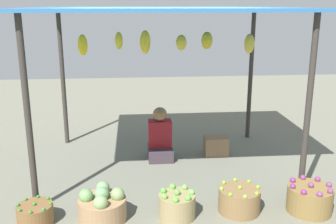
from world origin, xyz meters
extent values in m
plane|color=slate|center=(0.00, 0.00, 0.00)|extent=(14.00, 14.00, 0.00)
cylinder|color=#38332D|center=(-1.54, -1.10, 1.08)|extent=(0.07, 0.07, 2.15)
cylinder|color=#38332D|center=(1.54, -1.10, 1.08)|extent=(0.07, 0.07, 2.15)
cylinder|color=#38332D|center=(-1.54, 1.10, 1.08)|extent=(0.07, 0.07, 2.15)
cylinder|color=#38332D|center=(1.54, 1.10, 1.08)|extent=(0.07, 0.07, 2.15)
cube|color=#3272B3|center=(0.00, 0.00, 2.17)|extent=(3.38, 2.50, 0.04)
ellipsoid|color=yellow|center=(-1.04, -0.13, 1.74)|extent=(0.12, 0.12, 0.26)
ellipsoid|color=yellow|center=(-0.61, 0.43, 1.74)|extent=(0.11, 0.11, 0.24)
ellipsoid|color=yellow|center=(-0.24, 0.18, 1.74)|extent=(0.15, 0.15, 0.32)
ellipsoid|color=gold|center=(0.24, 0.07, 1.74)|extent=(0.14, 0.14, 0.21)
ellipsoid|color=gold|center=(0.64, 0.35, 1.74)|extent=(0.16, 0.16, 0.24)
ellipsoid|color=gold|center=(1.10, -0.16, 1.74)|extent=(0.13, 0.13, 0.25)
cube|color=#3E323C|center=(-0.04, 0.26, 0.09)|extent=(0.36, 0.44, 0.18)
cube|color=maroon|center=(-0.04, 0.31, 0.38)|extent=(0.34, 0.22, 0.40)
sphere|color=olive|center=(-0.04, 0.31, 0.67)|extent=(0.21, 0.21, 0.21)
cylinder|color=brown|center=(-1.48, -1.41, 0.11)|extent=(0.37, 0.37, 0.21)
sphere|color=#319024|center=(-1.48, -1.41, 0.23)|extent=(0.04, 0.04, 0.04)
sphere|color=#3D8825|center=(-1.31, -1.41, 0.22)|extent=(0.04, 0.04, 0.04)
sphere|color=#3E8427|center=(-1.36, -1.29, 0.22)|extent=(0.04, 0.04, 0.04)
sphere|color=#328526|center=(-1.48, -1.25, 0.22)|extent=(0.04, 0.04, 0.04)
sphere|color=#3F8028|center=(-1.60, -1.29, 0.22)|extent=(0.04, 0.04, 0.04)
sphere|color=#2D832F|center=(-1.64, -1.41, 0.22)|extent=(0.04, 0.04, 0.04)
sphere|color=#32842D|center=(-1.60, -1.53, 0.22)|extent=(0.04, 0.04, 0.04)
sphere|color=#3F812B|center=(-1.48, -1.58, 0.22)|extent=(0.04, 0.04, 0.04)
sphere|color=green|center=(-1.36, -1.53, 0.22)|extent=(0.04, 0.04, 0.04)
cylinder|color=#A47D57|center=(-0.78, -1.39, 0.12)|extent=(0.51, 0.51, 0.24)
sphere|color=#73A06E|center=(-0.78, -1.39, 0.30)|extent=(0.15, 0.15, 0.15)
sphere|color=#829F60|center=(-0.62, -1.39, 0.29)|extent=(0.15, 0.15, 0.15)
sphere|color=#7BA568|center=(-0.78, -1.23, 0.29)|extent=(0.15, 0.15, 0.15)
sphere|color=#719E5D|center=(-0.95, -1.39, 0.29)|extent=(0.15, 0.15, 0.15)
sphere|color=#83A767|center=(-0.78, -1.56, 0.29)|extent=(0.15, 0.15, 0.15)
cylinder|color=#9C895C|center=(0.02, -1.42, 0.13)|extent=(0.40, 0.40, 0.27)
sphere|color=#64AF48|center=(0.02, -1.42, 0.29)|extent=(0.07, 0.07, 0.07)
sphere|color=#6EBB50|center=(0.18, -1.42, 0.29)|extent=(0.07, 0.07, 0.07)
sphere|color=#74B44A|center=(0.12, -1.30, 0.29)|extent=(0.07, 0.07, 0.07)
sphere|color=#6DB942|center=(-0.02, -1.27, 0.29)|extent=(0.07, 0.07, 0.07)
sphere|color=#61AE42|center=(-0.12, -1.35, 0.29)|extent=(0.07, 0.07, 0.07)
sphere|color=#71B13F|center=(-0.12, -1.49, 0.29)|extent=(0.07, 0.07, 0.07)
sphere|color=#6AB145|center=(-0.02, -1.57, 0.29)|extent=(0.07, 0.07, 0.07)
sphere|color=#64B041|center=(0.12, -1.54, 0.29)|extent=(0.07, 0.07, 0.07)
cylinder|color=olive|center=(0.72, -1.36, 0.14)|extent=(0.46, 0.46, 0.27)
sphere|color=#93CF2E|center=(0.72, -1.36, 0.29)|extent=(0.04, 0.04, 0.04)
sphere|color=#8DBD34|center=(0.93, -1.36, 0.28)|extent=(0.04, 0.04, 0.04)
sphere|color=#8BBD32|center=(0.87, -1.22, 0.28)|extent=(0.04, 0.04, 0.04)
sphere|color=#89C53C|center=(0.72, -1.16, 0.28)|extent=(0.04, 0.04, 0.04)
sphere|color=#8BC736|center=(0.58, -1.22, 0.28)|extent=(0.04, 0.04, 0.04)
sphere|color=#8CCB40|center=(0.52, -1.36, 0.28)|extent=(0.04, 0.04, 0.04)
sphere|color=#82C52F|center=(0.58, -1.51, 0.28)|extent=(0.04, 0.04, 0.04)
sphere|color=#8ECD40|center=(0.72, -1.57, 0.28)|extent=(0.04, 0.04, 0.04)
sphere|color=#87C139|center=(0.87, -1.51, 0.28)|extent=(0.04, 0.04, 0.04)
cylinder|color=olive|center=(1.50, -1.43, 0.15)|extent=(0.49, 0.49, 0.29)
sphere|color=#7B3C70|center=(1.50, -1.43, 0.32)|extent=(0.06, 0.06, 0.06)
sphere|color=#753E72|center=(1.71, -1.43, 0.31)|extent=(0.06, 0.06, 0.06)
sphere|color=#80336E|center=(1.65, -1.28, 0.31)|extent=(0.06, 0.06, 0.06)
sphere|color=#7F366C|center=(1.50, -1.22, 0.31)|extent=(0.06, 0.06, 0.06)
sphere|color=#802F77|center=(1.35, -1.28, 0.31)|extent=(0.06, 0.06, 0.06)
sphere|color=#7A2F70|center=(1.29, -1.43, 0.31)|extent=(0.06, 0.06, 0.06)
sphere|color=#882E6D|center=(1.35, -1.58, 0.31)|extent=(0.06, 0.06, 0.06)
sphere|color=#7B3C76|center=(1.50, -1.64, 0.31)|extent=(0.06, 0.06, 0.06)
sphere|color=#76386B|center=(1.65, -1.58, 0.31)|extent=(0.06, 0.06, 0.06)
cube|color=#88694D|center=(0.82, 0.35, 0.14)|extent=(0.35, 0.27, 0.29)
camera|label=1|loc=(-0.42, -5.18, 2.23)|focal=41.73mm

